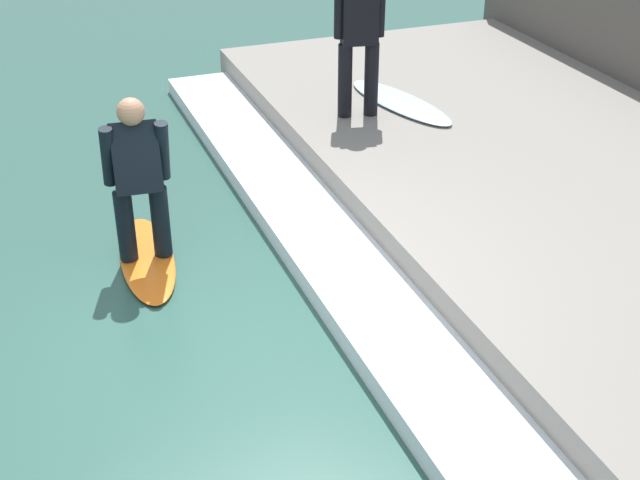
# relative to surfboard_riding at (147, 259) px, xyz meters

# --- Properties ---
(ground_plane) EXTENTS (28.00, 28.00, 0.00)m
(ground_plane) POSITION_rel_surfboard_riding_xyz_m (0.33, -1.35, -0.03)
(ground_plane) COLOR #2D564C
(concrete_ledge) EXTENTS (4.40, 12.13, 0.42)m
(concrete_ledge) POSITION_rel_surfboard_riding_xyz_m (4.20, -1.35, 0.18)
(concrete_ledge) COLOR gray
(concrete_ledge) RESTS_ON ground_plane
(wave_foam_crest) EXTENTS (0.82, 11.52, 0.18)m
(wave_foam_crest) POSITION_rel_surfboard_riding_xyz_m (1.59, -1.35, 0.06)
(wave_foam_crest) COLOR silver
(wave_foam_crest) RESTS_ON ground_plane
(surfboard_riding) EXTENTS (0.63, 1.66, 0.06)m
(surfboard_riding) POSITION_rel_surfboard_riding_xyz_m (0.00, 0.00, 0.00)
(surfboard_riding) COLOR orange
(surfboard_riding) RESTS_ON ground_plane
(surfer_riding) EXTENTS (0.58, 0.49, 1.53)m
(surfer_riding) POSITION_rel_surfboard_riding_xyz_m (0.00, -0.00, 0.88)
(surfer_riding) COLOR black
(surfer_riding) RESTS_ON surfboard_riding
(surfer_waiting_near) EXTENTS (0.56, 0.32, 1.68)m
(surfer_waiting_near) POSITION_rel_surfboard_riding_xyz_m (2.83, 1.71, 1.34)
(surfer_waiting_near) COLOR black
(surfer_waiting_near) RESTS_ON concrete_ledge
(surfboard_waiting_near) EXTENTS (0.88, 1.87, 0.06)m
(surfboard_waiting_near) POSITION_rel_surfboard_riding_xyz_m (3.44, 1.85, 0.42)
(surfboard_waiting_near) COLOR silver
(surfboard_waiting_near) RESTS_ON concrete_ledge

